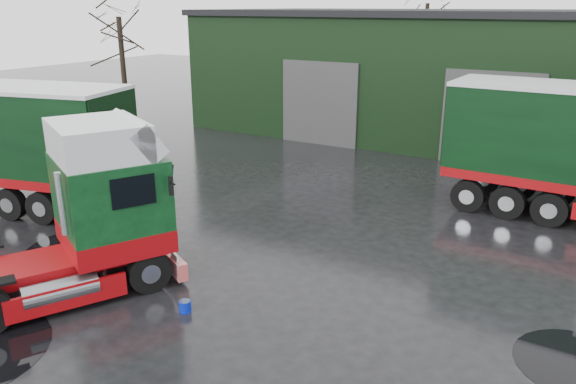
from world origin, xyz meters
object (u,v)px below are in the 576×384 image
(hero_tractor, at_px, (29,217))
(tree_left, at_px, (122,50))
(warehouse, at_px, (519,76))
(tree_back_a, at_px, (425,32))
(wash_bucket, at_px, (185,306))

(hero_tractor, bearing_deg, tree_left, 157.18)
(warehouse, height_order, hero_tractor, warehouse)
(hero_tractor, bearing_deg, warehouse, 101.59)
(warehouse, xyz_separation_m, tree_left, (-19.00, -8.00, 1.09))
(hero_tractor, relative_size, tree_back_a, 0.69)
(warehouse, height_order, wash_bucket, warehouse)
(hero_tractor, height_order, wash_bucket, hero_tractor)
(tree_left, xyz_separation_m, tree_back_a, (11.00, 18.00, 0.50))
(warehouse, bearing_deg, tree_left, -157.17)
(tree_left, bearing_deg, warehouse, 22.83)
(wash_bucket, height_order, tree_left, tree_left)
(tree_back_a, bearing_deg, tree_left, -121.43)
(wash_bucket, xyz_separation_m, tree_left, (-15.83, 13.77, 4.12))
(warehouse, bearing_deg, wash_bucket, -98.28)
(wash_bucket, bearing_deg, tree_left, 138.98)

